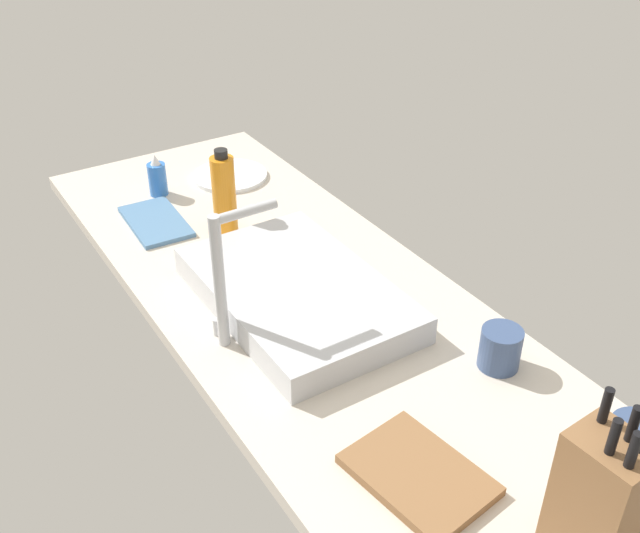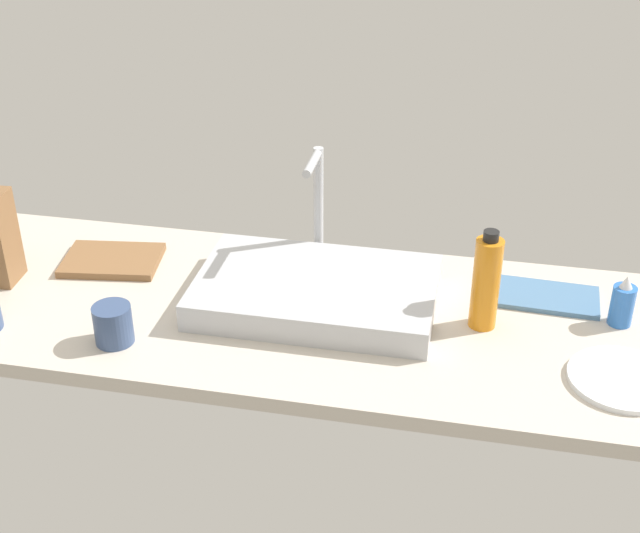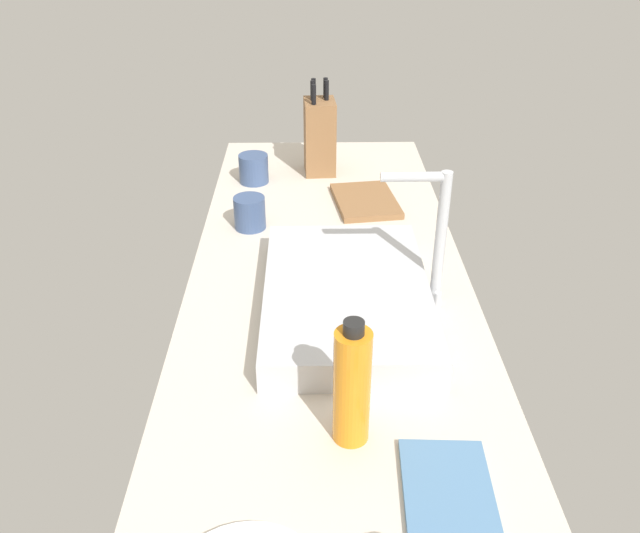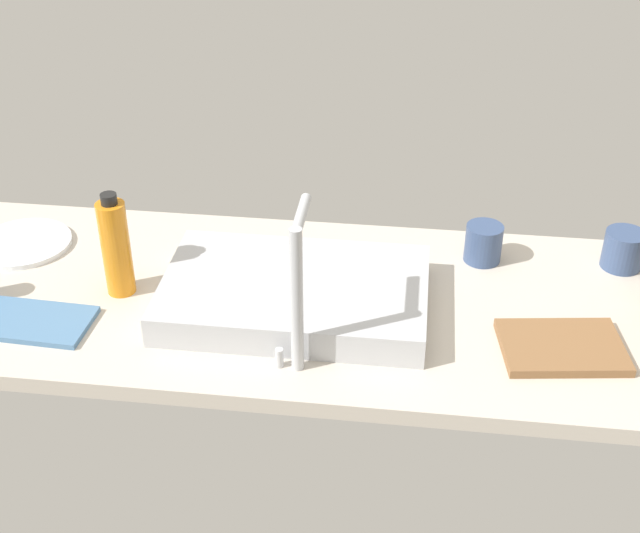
% 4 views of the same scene
% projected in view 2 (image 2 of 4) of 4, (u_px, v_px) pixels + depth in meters
% --- Properties ---
extents(countertop_slab, '(2.00, 0.65, 0.04)m').
position_uv_depth(countertop_slab, '(293.00, 316.00, 1.99)').
color(countertop_slab, beige).
rests_on(countertop_slab, ground).
extents(sink_basin, '(0.54, 0.35, 0.06)m').
position_uv_depth(sink_basin, '(316.00, 292.00, 1.99)').
color(sink_basin, '#B7BABF').
rests_on(sink_basin, countertop_slab).
extents(faucet, '(0.06, 0.14, 0.30)m').
position_uv_depth(faucet, '(318.00, 199.00, 2.08)').
color(faucet, '#B7BABF').
rests_on(faucet, countertop_slab).
extents(cutting_board, '(0.25, 0.20, 0.02)m').
position_uv_depth(cutting_board, '(112.00, 260.00, 2.16)').
color(cutting_board, brown).
rests_on(cutting_board, countertop_slab).
extents(soap_bottle, '(0.05, 0.05, 0.12)m').
position_uv_depth(soap_bottle, '(622.00, 304.00, 1.91)').
color(soap_bottle, blue).
rests_on(soap_bottle, countertop_slab).
extents(water_bottle, '(0.06, 0.06, 0.23)m').
position_uv_depth(water_bottle, '(486.00, 282.00, 1.87)').
color(water_bottle, orange).
rests_on(water_bottle, countertop_slab).
extents(dinner_plate, '(0.22, 0.22, 0.01)m').
position_uv_depth(dinner_plate, '(623.00, 379.00, 1.75)').
color(dinner_plate, white).
rests_on(dinner_plate, countertop_slab).
extents(dish_towel, '(0.24, 0.15, 0.01)m').
position_uv_depth(dish_towel, '(546.00, 297.00, 2.02)').
color(dish_towel, teal).
rests_on(dish_towel, countertop_slab).
extents(coffee_mug, '(0.08, 0.08, 0.09)m').
position_uv_depth(coffee_mug, '(113.00, 324.00, 1.85)').
color(coffee_mug, '#384C75').
rests_on(coffee_mug, countertop_slab).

